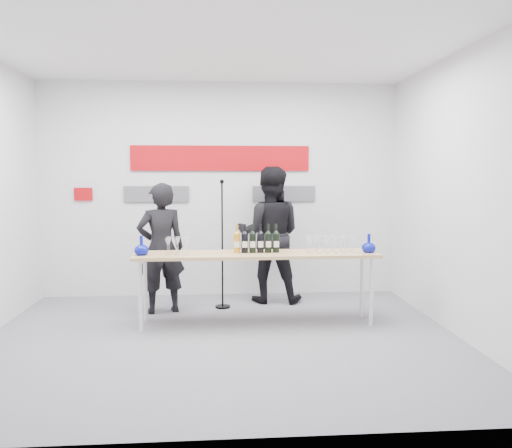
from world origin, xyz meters
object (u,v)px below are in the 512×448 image
at_px(tasting_table, 257,258).
at_px(mic_stand, 222,269).
at_px(presenter_left, 161,248).
at_px(presenter_right, 270,235).

bearing_deg(tasting_table, mic_stand, 117.43).
relative_size(tasting_table, mic_stand, 1.67).
distance_m(presenter_left, mic_stand, 0.83).
height_order(tasting_table, mic_stand, mic_stand).
bearing_deg(presenter_right, tasting_table, 85.04).
relative_size(tasting_table, presenter_right, 1.51).
relative_size(presenter_left, mic_stand, 0.98).
bearing_deg(mic_stand, presenter_left, -155.68).
bearing_deg(tasting_table, presenter_right, 76.15).
xyz_separation_m(presenter_right, mic_stand, (-0.64, -0.30, -0.41)).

